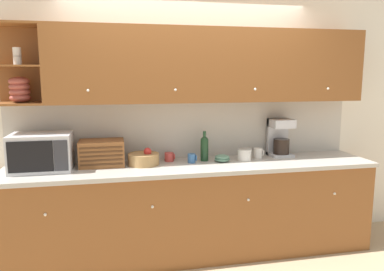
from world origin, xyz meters
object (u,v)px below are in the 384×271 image
Objects in this scene: bowl_stack_on_counter at (222,158)px; mug_blue_second at (169,157)px; mug_patterned_third at (192,158)px; wine_bottle at (204,147)px; storage_canister at (244,155)px; mug at (258,153)px; fruit_basket at (144,159)px; bread_box at (102,153)px; coffee_maker at (280,137)px; microwave at (42,152)px.

mug_blue_second is at bearing 166.42° from bowl_stack_on_counter.
mug_patterned_third is at bearing -28.10° from mug_blue_second.
storage_canister is at bearing -10.47° from wine_bottle.
mug_patterned_third is 0.30× the size of wine_bottle.
wine_bottle reaches higher than mug.
bread_box is at bearing 172.52° from fruit_basket.
coffee_maker reaches higher than mug_blue_second.
mug_blue_second is 0.37m from wine_bottle.
mug_blue_second is 0.34× the size of wine_bottle.
wine_bottle is 0.41m from storage_canister.
wine_bottle is at bearing -178.36° from mug.
fruit_basket reaches higher than storage_canister.
microwave is 3.37× the size of bowl_stack_on_counter.
bowl_stack_on_counter is (1.17, -0.08, -0.09)m from bread_box.
bowl_stack_on_counter is at bearing -168.51° from coffee_maker.
wine_bottle is 0.85m from coffee_maker.
coffee_maker is (1.20, 0.01, 0.16)m from mug_blue_second.
coffee_maker is (0.99, 0.13, 0.15)m from mug_patterned_third.
storage_canister is 0.21m from mug.
microwave is at bearing -174.00° from mug_blue_second.
mug_blue_second is 1.21m from coffee_maker.
microwave is 1.76× the size of fruit_basket.
fruit_basket is 0.47m from mug_patterned_third.
bread_box is 0.40m from fruit_basket.
microwave is 0.53m from bread_box.
mug_blue_second is 0.53m from bowl_stack_on_counter.
fruit_basket is at bearing 177.85° from bowl_stack_on_counter.
wine_bottle is at bearing 156.38° from bowl_stack_on_counter.
bowl_stack_on_counter is (0.78, -0.03, -0.02)m from fruit_basket.
coffee_maker is (0.68, 0.14, 0.17)m from bowl_stack_on_counter.
microwave is 2.12m from mug.
mug_patterned_third is at bearing -174.04° from mug.
bread_box reaches higher than fruit_basket.
storage_canister is at bearing -1.57° from mug_patterned_third.
microwave is at bearing -179.45° from mug_patterned_third.
fruit_basket is 3.34× the size of mug_patterned_third.
storage_canister is (1.41, -0.08, -0.06)m from bread_box.
fruit_basket is 2.88× the size of mug.
storage_canister is at bearing -162.61° from coffee_maker.
microwave is 1.40m from mug_patterned_third.
mug_patterned_third is 0.18m from wine_bottle.
mug_patterned_third is at bearing 0.55° from microwave.
bowl_stack_on_counter is at bearing -2.15° from fruit_basket.
bread_box is 4.67× the size of mug_patterned_third.
wine_bottle reaches higher than storage_canister.
microwave is 1.74× the size of wine_bottle.
bowl_stack_on_counter is 1.08× the size of storage_canister.
bread_box is 2.67× the size of bowl_stack_on_counter.
bread_box is at bearing -178.22° from coffee_maker.
mug is (1.20, 0.06, -0.01)m from fruit_basket.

